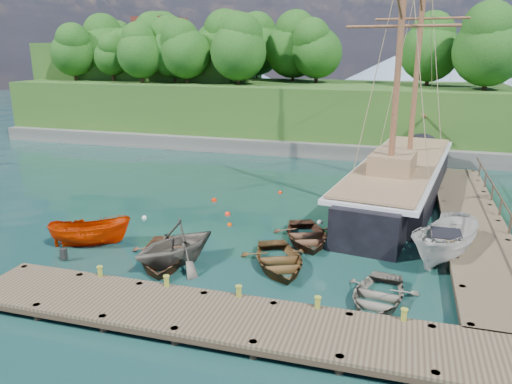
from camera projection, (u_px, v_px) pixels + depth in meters
The scene contains 24 objects.
ground at pixel (233, 253), 24.25m from camera, with size 160.00×160.00×0.00m, color #12342A.
dock_near at pixel (226, 319), 17.61m from camera, with size 20.00×3.20×1.10m.
dock_east at pixel (472, 221), 27.42m from camera, with size 3.20×24.00×1.10m.
bollard_0 at pixel (102, 290), 20.66m from camera, with size 0.26×0.26×0.45m, color olive.
bollard_1 at pixel (168, 300), 19.84m from camera, with size 0.26×0.26×0.45m, color olive.
bollard_2 at pixel (239, 311), 19.02m from camera, with size 0.26×0.26×0.45m, color olive.
bollard_3 at pixel (317, 322), 18.20m from camera, with size 0.26×0.26×0.45m, color olive.
bollard_4 at pixel (402, 336), 17.38m from camera, with size 0.26×0.26×0.45m, color olive.
rowboat_0 at pixel (163, 263), 23.22m from camera, with size 3.24×4.54×0.94m, color brown.
rowboat_1 at pixel (176, 264), 23.09m from camera, with size 3.70×4.29×2.26m, color #595248.
rowboat_2 at pixel (279, 267), 22.74m from camera, with size 3.16×4.43×0.92m, color #50361A.
rowboat_3 at pixel (377, 303), 19.59m from camera, with size 2.92×4.08×0.85m, color #6A6456.
rowboat_4 at pixel (306, 242), 25.70m from camera, with size 3.10×4.34×0.90m, color #4E3020.
motorboat_orange at pixel (91, 245), 25.24m from camera, with size 1.53×4.06×1.57m, color #C22B00.
cabin_boat_white at pixel (443, 262), 23.33m from camera, with size 2.05×5.45×2.11m, color beige.
schooner at pixel (399, 183), 32.49m from camera, with size 7.58×26.75×19.52m.
mooring_buoy_0 at pixel (144, 218), 29.20m from camera, with size 0.28×0.28×0.28m, color white.
mooring_buoy_1 at pixel (228, 215), 29.80m from camera, with size 0.33×0.33×0.33m, color #F9290C.
mooring_buoy_2 at pixel (230, 225), 28.05m from camera, with size 0.28×0.28×0.28m, color #D73C00.
mooring_buoy_3 at pixel (320, 223), 28.43m from camera, with size 0.31×0.31×0.31m, color silver.
mooring_buoy_4 at pixel (214, 201), 32.48m from camera, with size 0.34×0.34×0.34m, color #F72000.
mooring_buoy_5 at pixel (280, 193), 34.18m from camera, with size 0.27×0.27×0.27m, color red.
headland at pixel (215, 85), 55.05m from camera, with size 51.00×19.31×12.90m.
distant_ridge at pixel (389, 78), 86.22m from camera, with size 117.00×40.00×10.00m.
Camera 1 is at (7.46, -21.18, 9.71)m, focal length 35.00 mm.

